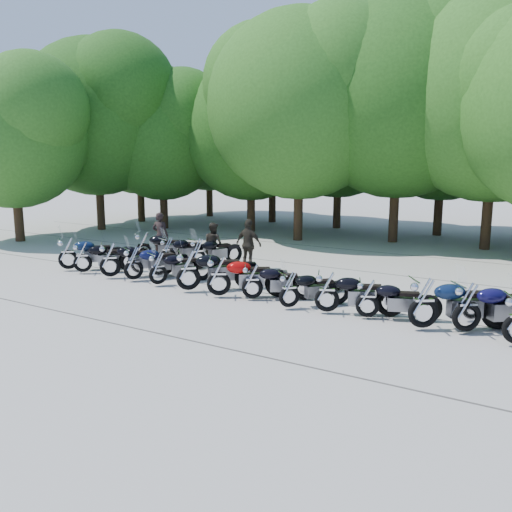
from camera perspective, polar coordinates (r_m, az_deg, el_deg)
The scene contains 32 objects.
ground at distance 15.15m, azimuth -2.97°, elevation -4.98°, with size 90.00×90.00×0.00m, color #A6A096.
tree_0 at distance 34.48m, azimuth -12.28°, elevation 12.63°, with size 7.50×7.50×9.21m.
tree_1 at distance 30.90m, azimuth -9.89°, elevation 12.26°, with size 6.97×6.97×8.55m.
tree_2 at distance 29.35m, azimuth -0.54°, elevation 13.00°, with size 7.31×7.31×8.97m.
tree_3 at distance 26.21m, azimuth 4.63°, elevation 15.47°, with size 8.70×8.70×10.67m.
tree_4 at distance 26.41m, azimuth 14.84°, elevation 15.81°, with size 9.13×9.13×11.20m.
tree_5 at distance 25.62m, azimuth 23.98°, elevation 15.31°, with size 9.04×9.04×11.10m.
tree_9 at distance 36.81m, azimuth -5.02°, elevation 12.78°, with size 7.59×7.59×9.32m.
tree_10 at distance 33.44m, azimuth 1.77°, elevation 13.28°, with size 7.78×7.78×9.55m.
tree_11 at distance 30.93m, azimuth 8.75°, elevation 13.09°, with size 7.56×7.56×9.28m.
tree_12 at distance 29.27m, azimuth 19.15°, elevation 13.25°, with size 7.88×7.88×9.67m.
tree_16 at distance 28.14m, azimuth -24.31°, elevation 11.68°, with size 6.97×6.97×8.55m.
tree_17 at distance 31.20m, azimuth -16.51°, elevation 13.77°, with size 8.31×8.31×10.20m.
motorcycle_0 at distance 20.31m, azimuth -19.20°, elevation 0.38°, with size 0.73×2.39×1.35m, color #0C1B37, non-canonical shape.
motorcycle_1 at distance 19.66m, azimuth -17.81°, elevation -0.01°, with size 0.67×2.20×1.25m, color black, non-canonical shape.
motorcycle_2 at distance 18.62m, azimuth -15.13°, elevation -0.25°, with size 0.74×2.42×1.37m, color black, non-canonical shape.
motorcycle_3 at distance 18.03m, azimuth -12.78°, elevation -0.63°, with size 0.69×2.26×1.28m, color #0C1138, non-canonical shape.
motorcycle_4 at distance 17.23m, azimuth -10.27°, elevation -1.17°, with size 0.65×2.14×1.21m, color black, non-canonical shape.
motorcycle_5 at distance 16.28m, azimuth -7.14°, elevation -1.36°, with size 0.77×2.53×1.43m, color black, non-canonical shape.
motorcycle_6 at distance 15.57m, azimuth -3.94°, elevation -1.97°, with size 0.74×2.42×1.37m, color #9B0605, non-canonical shape.
motorcycle_7 at distance 15.28m, azimuth -0.38°, elevation -2.56°, with size 0.63×2.08×1.17m, color black, non-canonical shape.
motorcycle_8 at distance 14.43m, azimuth 3.53°, elevation -3.43°, with size 0.62×2.02×1.14m, color black, non-canonical shape.
motorcycle_9 at distance 14.07m, azimuth 7.51°, elevation -3.61°, with size 0.68×2.23×1.26m, color black, non-canonical shape.
motorcycle_10 at distance 13.81m, azimuth 11.69°, elevation -4.25°, with size 0.62×2.04×1.15m, color black, non-canonical shape.
motorcycle_11 at distance 13.22m, azimuth 17.25°, elevation -4.56°, with size 0.77×2.52×1.43m, color #0C1A38, non-canonical shape.
motorcycle_12 at distance 13.30m, azimuth 21.36°, elevation -4.87°, with size 0.74×2.42×1.37m, color #0F0D3A, non-canonical shape.
motorcycle_14 at distance 21.19m, azimuth -11.73°, elevation 1.12°, with size 0.72×2.35×1.33m, color black, non-canonical shape.
motorcycle_15 at distance 20.23m, azimuth -9.25°, elevation 0.61°, with size 0.66×2.16×1.22m, color black, non-canonical shape.
motorcycle_16 at distance 19.71m, azimuth -6.13°, elevation 0.45°, with size 0.67×2.19×1.24m, color black, non-canonical shape.
rider_0 at distance 21.81m, azimuth -10.03°, elevation 2.14°, with size 0.68×0.44×1.85m, color black.
rider_1 at distance 20.29m, azimuth -4.49°, elevation 1.29°, with size 0.78×0.61×1.60m, color black.
rider_2 at distance 19.48m, azimuth -0.77°, elevation 1.25°, with size 1.06×0.44×1.82m, color black.
Camera 1 is at (8.28, -12.03, 4.05)m, focal length 38.00 mm.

